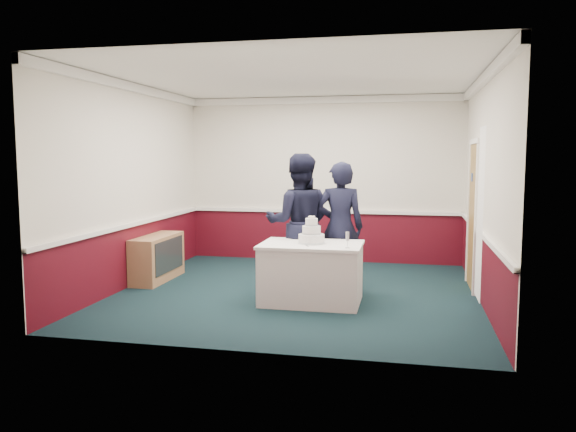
% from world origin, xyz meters
% --- Properties ---
extents(ground, '(5.00, 5.00, 0.00)m').
position_xyz_m(ground, '(0.00, 0.00, 0.00)').
color(ground, black).
rests_on(ground, ground).
extents(room_shell, '(5.00, 5.00, 3.00)m').
position_xyz_m(room_shell, '(0.08, 0.61, 1.97)').
color(room_shell, silver).
rests_on(room_shell, ground).
extents(sideboard, '(0.41, 1.20, 0.70)m').
position_xyz_m(sideboard, '(-2.28, 0.32, 0.35)').
color(sideboard, '#A57650').
rests_on(sideboard, ground).
extents(cake_table, '(1.32, 0.92, 0.79)m').
position_xyz_m(cake_table, '(0.29, -0.50, 0.40)').
color(cake_table, white).
rests_on(cake_table, ground).
extents(wedding_cake, '(0.35, 0.35, 0.36)m').
position_xyz_m(wedding_cake, '(0.29, -0.50, 0.90)').
color(wedding_cake, white).
rests_on(wedding_cake, cake_table).
extents(cake_knife, '(0.10, 0.21, 0.00)m').
position_xyz_m(cake_knife, '(0.26, -0.70, 0.79)').
color(cake_knife, silver).
rests_on(cake_knife, cake_table).
extents(champagne_flute, '(0.05, 0.05, 0.21)m').
position_xyz_m(champagne_flute, '(0.79, -0.78, 0.93)').
color(champagne_flute, silver).
rests_on(champagne_flute, cake_table).
extents(person_man, '(1.08, 0.91, 1.97)m').
position_xyz_m(person_man, '(0.00, 0.12, 0.98)').
color(person_man, black).
rests_on(person_man, ground).
extents(person_woman, '(0.73, 0.53, 1.85)m').
position_xyz_m(person_woman, '(0.59, 0.19, 0.93)').
color(person_woman, black).
rests_on(person_woman, ground).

